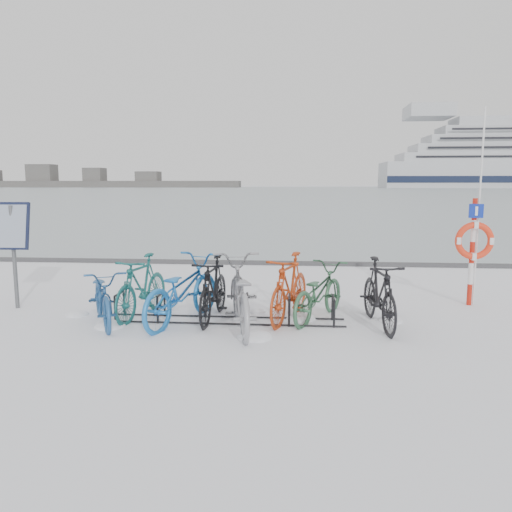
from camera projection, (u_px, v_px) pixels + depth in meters
name	position (u px, v px, depth m)	size (l,w,h in m)	color
ground	(225.00, 321.00, 8.35)	(900.00, 900.00, 0.00)	white
ice_sheet	(294.00, 190.00, 161.17)	(400.00, 298.00, 0.02)	#A9B9BF
quay_edge	(255.00, 263.00, 14.16)	(400.00, 0.25, 0.10)	#3F3F42
bike_rack	(225.00, 311.00, 8.32)	(4.00, 0.48, 0.46)	black
info_board	(12.00, 232.00, 9.01)	(0.66, 0.27, 1.95)	#595B5E
lifebuoy_station	(474.00, 241.00, 9.23)	(0.71, 0.22, 3.66)	red
shoreline	(74.00, 182.00, 274.40)	(180.00, 12.00, 9.50)	#474747
bike_0	(103.00, 294.00, 8.20)	(0.64, 1.83, 0.96)	#214F86
bike_1	(142.00, 285.00, 8.60)	(0.52, 1.84, 1.11)	#175857
bike_2	(182.00, 288.00, 8.27)	(0.75, 2.17, 1.14)	blue
bike_3	(213.00, 287.00, 8.42)	(0.52, 1.84, 1.10)	black
bike_4	(239.00, 292.00, 7.90)	(0.78, 2.24, 1.18)	gray
bike_5	(290.00, 286.00, 8.41)	(0.54, 1.92, 1.15)	#B03712
bike_6	(318.00, 290.00, 8.46)	(0.65, 1.86, 0.98)	#315E3F
bike_7	(379.00, 291.00, 8.03)	(0.53, 1.87, 1.13)	black
snow_drifts	(233.00, 324.00, 8.17)	(5.82, 1.94, 0.19)	white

